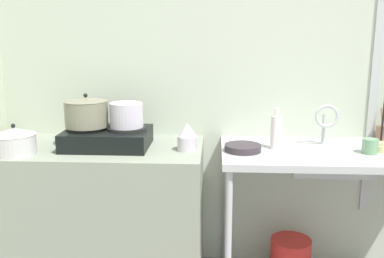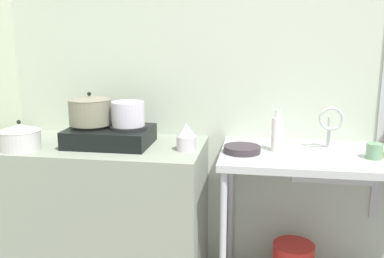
# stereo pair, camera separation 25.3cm
# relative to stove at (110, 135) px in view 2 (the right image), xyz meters

# --- Properties ---
(wall_back) EXTENTS (4.77, 0.10, 2.56)m
(wall_back) POSITION_rel_stove_xyz_m (1.23, 0.37, 0.34)
(wall_back) COLOR beige
(wall_back) RESTS_ON ground
(counter_concrete) EXTENTS (1.22, 0.63, 0.88)m
(counter_concrete) POSITION_rel_stove_xyz_m (-0.05, -0.00, -0.50)
(counter_concrete) COLOR gray
(counter_concrete) RESTS_ON ground
(counter_sink) EXTENTS (1.35, 0.63, 0.88)m
(counter_sink) POSITION_rel_stove_xyz_m (1.35, -0.00, -0.13)
(counter_sink) COLOR #B7BABB
(counter_sink) RESTS_ON ground
(stove) EXTENTS (0.49, 0.36, 0.12)m
(stove) POSITION_rel_stove_xyz_m (0.00, 0.00, 0.00)
(stove) COLOR black
(stove) RESTS_ON counter_concrete
(pot_on_left_burner) EXTENTS (0.26, 0.26, 0.20)m
(pot_on_left_burner) POSITION_rel_stove_xyz_m (-0.12, -0.00, 0.15)
(pot_on_left_burner) COLOR gray
(pot_on_left_burner) RESTS_ON stove
(pot_on_right_burner) EXTENTS (0.19, 0.19, 0.14)m
(pot_on_right_burner) POSITION_rel_stove_xyz_m (0.12, -0.00, 0.14)
(pot_on_right_burner) COLOR silver
(pot_on_right_burner) RESTS_ON stove
(pot_beside_stove) EXTENTS (0.23, 0.23, 0.18)m
(pot_beside_stove) POSITION_rel_stove_xyz_m (-0.48, -0.19, 0.02)
(pot_beside_stove) COLOR silver
(pot_beside_stove) RESTS_ON counter_concrete
(percolator) EXTENTS (0.11, 0.11, 0.16)m
(percolator) POSITION_rel_stove_xyz_m (0.48, -0.05, 0.02)
(percolator) COLOR silver
(percolator) RESTS_ON counter_concrete
(sink_basin) EXTENTS (0.43, 0.28, 0.12)m
(sink_basin) POSITION_rel_stove_xyz_m (1.29, -0.01, -0.12)
(sink_basin) COLOR #B7BABB
(sink_basin) RESTS_ON counter_sink
(faucet) EXTENTS (0.14, 0.08, 0.25)m
(faucet) POSITION_rel_stove_xyz_m (1.29, 0.11, 0.11)
(faucet) COLOR #B7BABB
(faucet) RESTS_ON counter_sink
(frying_pan) EXTENTS (0.21, 0.21, 0.04)m
(frying_pan) POSITION_rel_stove_xyz_m (0.80, -0.05, -0.04)
(frying_pan) COLOR #352C33
(frying_pan) RESTS_ON counter_sink
(cup_by_rack) EXTENTS (0.09, 0.09, 0.08)m
(cup_by_rack) POSITION_rel_stove_xyz_m (1.50, -0.06, -0.02)
(cup_by_rack) COLOR gray
(cup_by_rack) RESTS_ON counter_sink
(bottle_by_sink) EXTENTS (0.06, 0.06, 0.24)m
(bottle_by_sink) POSITION_rel_stove_xyz_m (0.99, 0.02, 0.04)
(bottle_by_sink) COLOR white
(bottle_by_sink) RESTS_ON counter_sink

